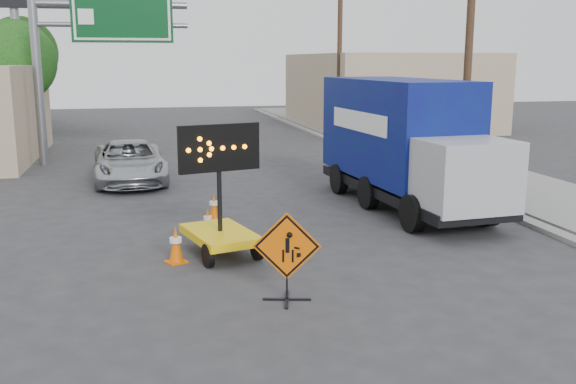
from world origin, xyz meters
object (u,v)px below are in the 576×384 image
object	(u,v)px
arrow_board	(220,226)
box_truck	(405,150)
pickup_truck	(130,162)
construction_sign	(287,254)

from	to	relation	value
arrow_board	box_truck	xyz separation A→B (m)	(5.81, 3.54, 1.02)
pickup_truck	box_truck	size ratio (longest dim) A/B	0.66
arrow_board	pickup_truck	xyz separation A→B (m)	(-2.02, 9.30, 0.07)
construction_sign	box_truck	size ratio (longest dim) A/B	0.21
arrow_board	pickup_truck	bearing A→B (deg)	87.62
box_truck	pickup_truck	bearing A→B (deg)	139.65
construction_sign	box_truck	distance (m)	8.28
arrow_board	construction_sign	bearing A→B (deg)	-89.49
arrow_board	box_truck	bearing A→B (deg)	16.77
construction_sign	pickup_truck	xyz separation A→B (m)	(-2.83, 12.30, -0.14)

